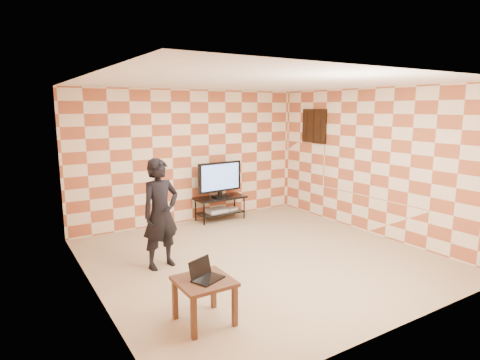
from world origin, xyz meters
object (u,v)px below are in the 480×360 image
tv_stand (220,203)px  person (161,214)px  tv (220,178)px  side_table (204,287)px

tv_stand → person: size_ratio=0.66×
tv → side_table: tv is taller
tv → person: person is taller
tv_stand → tv: size_ratio=1.07×
tv_stand → side_table: bearing=-121.5°
tv → side_table: size_ratio=1.74×
tv_stand → tv: (-0.00, -0.00, 0.54)m
tv_stand → side_table: size_ratio=1.86×
side_table → person: size_ratio=0.36×
tv → side_table: (-2.15, -3.51, -0.50)m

